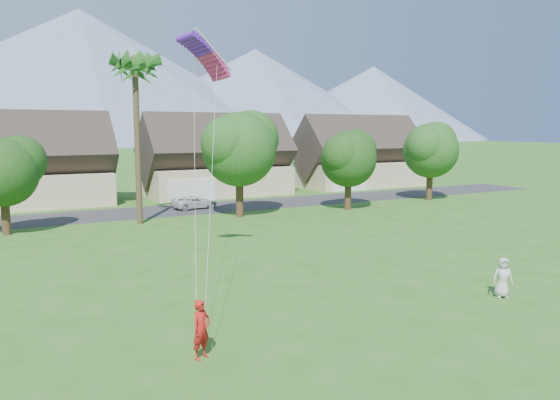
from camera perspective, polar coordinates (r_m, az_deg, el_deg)
ground at (r=18.45m, az=15.49°, el=-15.42°), size 500.00×500.00×0.00m
street at (r=48.19m, az=-13.69°, el=-1.23°), size 90.00×7.00×0.01m
kite_flyer at (r=17.49m, az=-8.24°, el=-13.23°), size 0.81×0.70×1.87m
watcher at (r=25.11m, az=22.25°, el=-7.50°), size 0.99×0.89×1.70m
parked_car at (r=49.36m, az=-8.87°, el=-0.24°), size 4.33×2.50×1.14m
mountain_ridge at (r=273.94m, az=-24.10°, el=11.40°), size 540.00×240.00×70.00m
houses_row at (r=56.64m, az=-15.64°, el=3.47°), size 72.75×8.19×8.86m
tree_row at (r=41.55m, az=-13.28°, el=4.21°), size 62.27×6.67×8.45m
fan_palm at (r=42.11m, az=-14.94°, el=13.62°), size 3.00×3.00×13.80m
parafoil_kite at (r=27.32m, az=-7.81°, el=14.92°), size 3.29×1.51×0.50m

